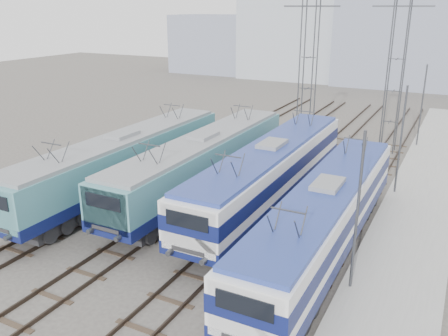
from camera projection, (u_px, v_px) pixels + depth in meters
ground at (153, 265)px, 21.96m from camera, size 160.00×160.00×0.00m
platform at (409, 238)px, 24.22m from camera, size 4.00×70.00×0.30m
locomotive_far_left at (122, 160)px, 29.47m from camera, size 2.96×18.68×3.52m
locomotive_center_left at (202, 161)px, 29.36m from camera, size 2.93×18.51×3.48m
locomotive_center_right at (270, 170)px, 27.48m from camera, size 2.96×18.73×3.52m
locomotive_far_right at (324, 215)px, 21.80m from camera, size 2.83×17.90×3.36m
catenary_tower_west at (308, 68)px, 38.32m from camera, size 4.50×1.20×12.00m
catenary_tower_east at (396, 70)px, 37.18m from camera, size 4.50×1.20×12.00m
mast_front at (357, 216)px, 18.78m from camera, size 0.12×0.12×7.00m
mast_mid at (401, 143)px, 28.88m from camera, size 0.12×0.12×7.00m
mast_rear at (422, 107)px, 38.97m from camera, size 0.12×0.12×7.00m
building_west at (301, 35)px, 77.92m from camera, size 18.00×12.00×14.00m
building_center at (419, 24)px, 69.47m from camera, size 22.00×14.00×18.00m
building_far_west at (216, 44)px, 85.50m from camera, size 14.00×10.00×10.00m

